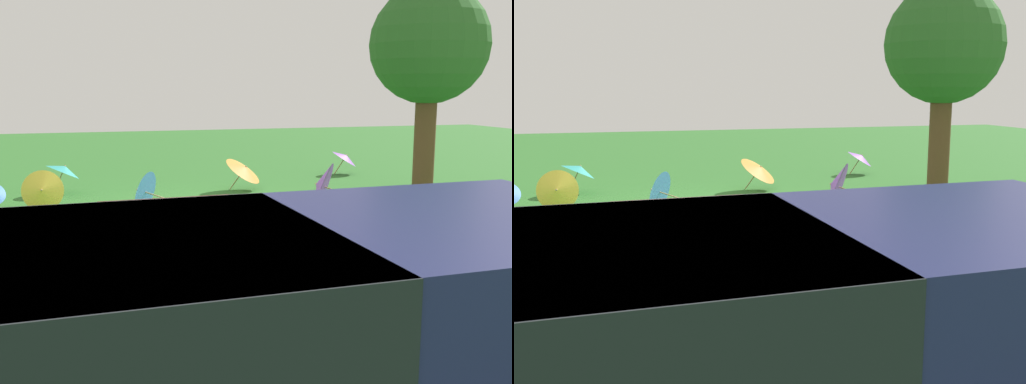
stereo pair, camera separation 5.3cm
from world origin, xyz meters
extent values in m
plane|color=#2D6B28|center=(0.00, 0.00, 0.00)|extent=(40.00, 40.00, 0.00)
cube|color=#191E4C|center=(0.84, 7.53, 0.85)|extent=(4.65, 2.03, 1.35)
cube|color=black|center=(1.76, 7.56, 1.25)|extent=(2.63, 1.99, 0.55)
cylinder|color=black|center=(-0.74, 6.54, 0.38)|extent=(0.77, 0.24, 0.76)
cube|color=maroon|center=(0.71, 3.00, 0.45)|extent=(1.61, 0.49, 0.05)
cube|color=maroon|center=(0.70, 3.20, 0.68)|extent=(1.60, 0.16, 0.45)
cube|color=black|center=(1.35, 3.02, 0.23)|extent=(0.09, 0.41, 0.45)
cube|color=black|center=(0.07, 2.99, 0.23)|extent=(0.09, 0.41, 0.45)
cylinder|color=brown|center=(-4.53, 0.38, 1.16)|extent=(0.39, 0.39, 2.32)
sphere|color=#286023|center=(-4.53, 0.38, 2.98)|extent=(2.17, 2.17, 2.17)
cylinder|color=tan|center=(1.64, 2.11, 0.16)|extent=(0.22, 0.30, 0.33)
cone|color=teal|center=(1.77, 1.93, 0.38)|extent=(1.05, 1.01, 0.70)
sphere|color=tan|center=(1.80, 1.88, 0.43)|extent=(0.06, 0.06, 0.05)
cylinder|color=tan|center=(2.34, -1.27, 0.30)|extent=(0.06, 0.46, 0.14)
cone|color=yellow|center=(2.37, -0.97, 0.38)|extent=(0.76, 0.37, 0.75)
sphere|color=tan|center=(2.37, -0.91, 0.39)|extent=(0.04, 0.05, 0.04)
cylinder|color=tan|center=(0.38, -0.17, 0.31)|extent=(0.44, 0.30, 0.15)
cone|color=#4C8CE5|center=(0.66, -0.35, 0.39)|extent=(0.70, 0.83, 0.78)
sphere|color=tan|center=(0.73, -0.39, 0.41)|extent=(0.06, 0.05, 0.04)
cylinder|color=tan|center=(2.16, -2.67, 0.23)|extent=(0.24, 0.09, 0.46)
cone|color=teal|center=(2.02, -2.71, 0.52)|extent=(0.89, 0.89, 0.44)
sphere|color=tan|center=(1.99, -2.72, 0.58)|extent=(0.06, 0.05, 0.05)
cylinder|color=tan|center=(-0.77, 1.43, 0.15)|extent=(0.08, 0.20, 0.30)
cone|color=orange|center=(-0.81, 1.55, 0.35)|extent=(0.81, 0.79, 0.47)
sphere|color=tan|center=(-0.82, 1.58, 0.40)|extent=(0.05, 0.06, 0.05)
cylinder|color=tan|center=(-4.65, -3.75, 0.20)|extent=(0.25, 0.10, 0.39)
cone|color=purple|center=(-4.79, -3.70, 0.44)|extent=(0.85, 0.87, 0.47)
sphere|color=tan|center=(-4.82, -3.69, 0.49)|extent=(0.06, 0.05, 0.05)
cylinder|color=tan|center=(-2.71, 0.51, 0.36)|extent=(0.38, 0.26, 0.16)
cone|color=purple|center=(-2.47, 0.35, 0.46)|extent=(0.85, 0.99, 0.91)
sphere|color=tan|center=(-2.40, 0.31, 0.48)|extent=(0.06, 0.05, 0.05)
cylinder|color=tan|center=(-1.55, -2.19, 0.21)|extent=(0.27, 0.20, 0.42)
cone|color=orange|center=(-1.70, -2.09, 0.46)|extent=(1.11, 1.13, 0.60)
sphere|color=tan|center=(-1.73, -2.07, 0.52)|extent=(0.06, 0.06, 0.05)
camera|label=1|loc=(1.65, 10.38, 2.24)|focal=42.52mm
camera|label=2|loc=(1.60, 10.40, 2.24)|focal=42.52mm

